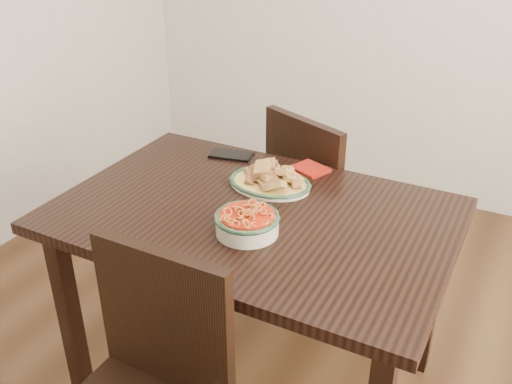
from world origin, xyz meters
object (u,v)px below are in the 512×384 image
at_px(fish_plate, 270,175).
at_px(smartphone, 231,155).
at_px(noodle_bowl, 247,221).
at_px(dining_table, 253,233).
at_px(chair_far, 318,197).

xyz_separation_m(fish_plate, smartphone, (-0.25, 0.16, -0.04)).
bearing_deg(smartphone, noodle_bowl, -66.80).
distance_m(dining_table, chair_far, 0.64).
height_order(chair_far, fish_plate, chair_far).
bearing_deg(dining_table, noodle_bowl, -69.85).
bearing_deg(smartphone, dining_table, -62.28).
distance_m(chair_far, noodle_bowl, 0.81).
distance_m(chair_far, fish_plate, 0.53).
bearing_deg(fish_plate, smartphone, 147.33).
relative_size(chair_far, noodle_bowl, 4.31).
distance_m(noodle_bowl, smartphone, 0.58).
distance_m(fish_plate, noodle_bowl, 0.33).
distance_m(chair_far, smartphone, 0.47).
xyz_separation_m(chair_far, smartphone, (-0.28, -0.27, 0.26)).
relative_size(fish_plate, noodle_bowl, 1.45).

